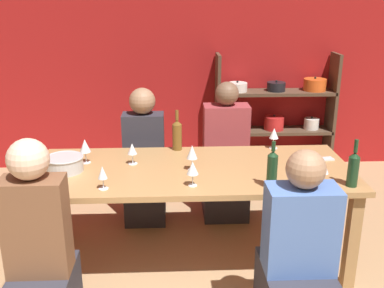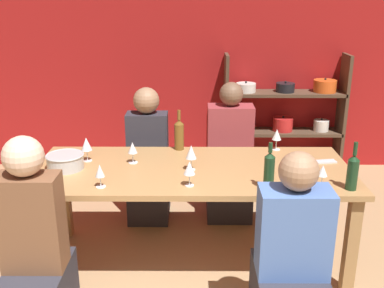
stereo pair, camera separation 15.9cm
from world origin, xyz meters
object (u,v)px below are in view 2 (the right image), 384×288
wine_glass_white_a (307,170)px  wine_glass_red_a (133,149)px  mixing_bowl (65,161)px  wine_glass_empty_a (299,174)px  wine_bottle_amber (179,134)px  person_far_a (229,167)px  wine_glass_red_c (86,145)px  person_near_b (290,274)px  shelf_unit (284,125)px  wine_glass_red_b (189,169)px  wine_glass_white_c (100,172)px  person_far_b (149,169)px  wine_glass_red_e (191,153)px  dining_table (192,179)px  wine_bottle_green (353,171)px  person_near_a (36,259)px  wine_glass_white_d (277,135)px  wine_bottle_dark (269,170)px  cell_phone (326,161)px  wine_glass_red_d (31,169)px  wine_glass_white_b (323,172)px

wine_glass_white_a → wine_glass_red_a: bearing=159.9°
mixing_bowl → wine_glass_empty_a: bearing=-13.4°
wine_bottle_amber → person_far_a: (0.44, 0.40, -0.44)m
wine_glass_red_c → person_near_b: (1.36, -0.94, -0.46)m
shelf_unit → wine_glass_red_b: shelf_unit is taller
wine_glass_white_c → person_far_b: 1.17m
shelf_unit → wine_glass_red_e: (-1.04, -1.91, 0.36)m
dining_table → person_far_a: bearing=67.3°
wine_glass_red_a → person_far_a: bearing=42.1°
wine_bottle_green → person_near_a: bearing=-169.5°
wine_glass_white_d → wine_glass_red_b: bearing=-134.0°
wine_bottle_dark → wine_glass_red_b: bearing=173.8°
wine_bottle_amber → cell_phone: bearing=-14.5°
wine_glass_red_d → wine_glass_white_b: bearing=-1.0°
mixing_bowl → wine_glass_red_d: 0.32m
wine_glass_white_d → person_near_b: (-0.10, -1.21, -0.46)m
cell_phone → person_near_a: size_ratio=0.13×
wine_glass_red_d → wine_bottle_green: bearing=-2.0°
dining_table → wine_glass_white_d: (0.68, 0.40, 0.21)m
wine_bottle_amber → wine_glass_white_b: wine_bottle_amber is taller
mixing_bowl → wine_bottle_green: (1.94, -0.35, 0.07)m
wine_glass_red_d → cell_phone: bearing=11.4°
wine_bottle_amber → wine_glass_red_e: (0.10, -0.44, 0.00)m
wine_glass_white_c → person_near_b: person_near_b is taller
wine_glass_white_c → wine_bottle_green: bearing=-0.9°
mixing_bowl → wine_glass_red_a: wine_glass_red_a is taller
wine_glass_red_a → wine_glass_white_c: 0.47m
mixing_bowl → wine_glass_red_a: 0.49m
cell_phone → person_near_a: (-1.92, -0.85, -0.30)m
wine_bottle_dark → person_near_a: size_ratio=0.26×
dining_table → mixing_bowl: mixing_bowl is taller
wine_glass_white_a → dining_table: bearing=156.2°
cell_phone → person_far_a: person_far_a is taller
wine_glass_red_a → person_near_a: (-0.48, -0.83, -0.41)m
wine_glass_red_b → wine_glass_white_c: (-0.58, -0.02, -0.01)m
wine_glass_white_b → wine_glass_red_a: bearing=161.6°
wine_bottle_dark → person_near_b: (0.08, -0.43, -0.47)m
wine_glass_red_a → mixing_bowl: bearing=-165.9°
wine_glass_red_c → wine_glass_white_c: 0.52m
shelf_unit → wine_glass_white_d: size_ratio=7.83×
wine_bottle_amber → wine_glass_red_d: (-0.95, -0.70, -0.02)m
wine_glass_red_a → wine_glass_white_b: bearing=-18.4°
wine_glass_white_b → person_far_a: person_far_a is taller
wine_glass_white_c → person_near_a: bearing=-130.2°
wine_glass_red_b → cell_phone: (1.02, 0.44, -0.12)m
wine_glass_white_d → wine_bottle_dark: bearing=-103.4°
wine_bottle_dark → wine_glass_red_d: size_ratio=2.13×
wine_glass_red_b → person_near_b: 0.89m
dining_table → cell_phone: size_ratio=14.42×
wine_glass_empty_a → wine_glass_white_a: 0.09m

